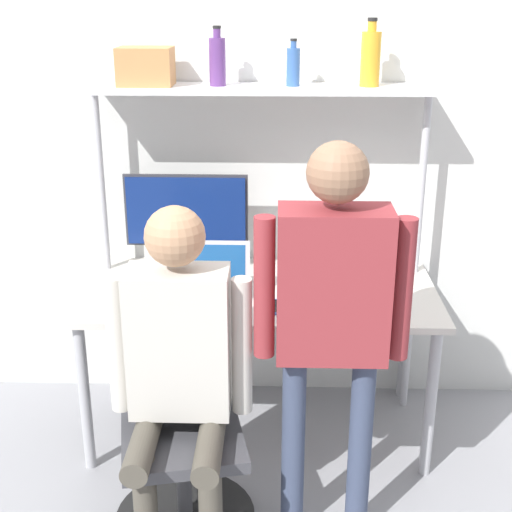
{
  "coord_description": "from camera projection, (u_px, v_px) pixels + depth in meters",
  "views": [
    {
      "loc": [
        0.08,
        -2.61,
        2.04
      ],
      "look_at": [
        0.0,
        -0.1,
        1.1
      ],
      "focal_mm": 50.0,
      "sensor_mm": 36.0,
      "label": 1
    }
  ],
  "objects": [
    {
      "name": "laptop",
      "position": [
        210.0,
        286.0,
        3.13
      ],
      "size": [
        0.35,
        0.26,
        0.26
      ],
      "color": "#BCBCC1",
      "rests_on": "desk"
    },
    {
      "name": "monitor",
      "position": [
        186.0,
        218.0,
        3.39
      ],
      "size": [
        0.59,
        0.23,
        0.48
      ],
      "color": "#333338",
      "rests_on": "desk"
    },
    {
      "name": "person_standing",
      "position": [
        332.0,
        302.0,
        2.53
      ],
      "size": [
        0.56,
        0.21,
        1.58
      ],
      "color": "#38425B",
      "rests_on": "ground_plane"
    },
    {
      "name": "shelf_unit",
      "position": [
        260.0,
        137.0,
        3.27
      ],
      "size": [
        1.55,
        0.29,
        1.64
      ],
      "color": "silver",
      "rests_on": "ground_plane"
    },
    {
      "name": "ground_plane",
      "position": [
        256.0,
        480.0,
        3.16
      ],
      "size": [
        12.0,
        12.0,
        0.0
      ],
      "primitive_type": "plane",
      "color": "gray"
    },
    {
      "name": "bottle_blue",
      "position": [
        293.0,
        66.0,
        3.16
      ],
      "size": [
        0.06,
        0.06,
        0.2
      ],
      "color": "#335999",
      "rests_on": "shelf_unit"
    },
    {
      "name": "cell_phone",
      "position": [
        272.0,
        307.0,
        3.08
      ],
      "size": [
        0.07,
        0.15,
        0.01
      ],
      "color": "#264C8C",
      "rests_on": "desk"
    },
    {
      "name": "desk",
      "position": [
        259.0,
        303.0,
        3.31
      ],
      "size": [
        1.63,
        0.78,
        0.75
      ],
      "color": "beige",
      "rests_on": "ground_plane"
    },
    {
      "name": "storage_box",
      "position": [
        146.0,
        66.0,
        3.18
      ],
      "size": [
        0.24,
        0.19,
        0.17
      ],
      "color": "#B27A47",
      "rests_on": "shelf_unit"
    },
    {
      "name": "bottle_purple",
      "position": [
        217.0,
        61.0,
        3.16
      ],
      "size": [
        0.07,
        0.07,
        0.26
      ],
      "color": "#593372",
      "rests_on": "shelf_unit"
    },
    {
      "name": "wall_back",
      "position": [
        261.0,
        141.0,
        3.47
      ],
      "size": [
        8.0,
        0.06,
        2.7
      ],
      "color": "silver",
      "rests_on": "ground_plane"
    },
    {
      "name": "bottle_amber",
      "position": [
        371.0,
        58.0,
        3.13
      ],
      "size": [
        0.09,
        0.09,
        0.29
      ],
      "color": "gold",
      "rests_on": "shelf_unit"
    },
    {
      "name": "person_seated",
      "position": [
        178.0,
        355.0,
        2.61
      ],
      "size": [
        0.54,
        0.47,
        1.34
      ],
      "color": "#4C473D",
      "rests_on": "ground_plane"
    },
    {
      "name": "office_chair",
      "position": [
        183.0,
        464.0,
        2.83
      ],
      "size": [
        0.56,
        0.56,
        0.9
      ],
      "color": "black",
      "rests_on": "ground_plane"
    }
  ]
}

